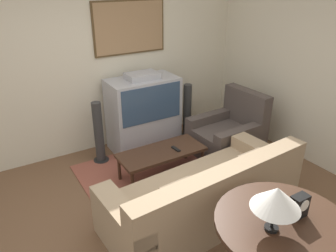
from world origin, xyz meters
The scene contains 14 objects.
ground_plane centered at (0.00, 0.00, 0.00)m, with size 12.00×12.00×0.00m, color brown.
wall_back centered at (0.01, 2.13, 1.36)m, with size 12.00×0.10×2.70m.
wall_right centered at (2.63, 0.00, 1.35)m, with size 0.06×12.00×2.70m.
area_rug centered at (0.50, 0.77, 0.01)m, with size 2.05×1.87×0.01m.
tv centered at (0.71, 1.72, 0.58)m, with size 1.07×0.59×1.23m.
couch centered at (0.49, -0.17, 0.29)m, with size 2.32×1.07×0.81m.
armchair centered at (1.74, 0.88, 0.29)m, with size 1.00×0.87×0.95m.
coffee_table centered at (0.51, 0.82, 0.35)m, with size 1.18×0.51×0.39m.
console_table centered at (0.44, -1.26, 0.70)m, with size 1.11×1.11×0.76m.
table_lamp centered at (0.29, -1.25, 1.06)m, with size 0.38×0.38×0.39m.
mantel_clock centered at (0.59, -1.25, 0.86)m, with size 0.15×0.10×0.20m.
remote centered at (0.69, 0.75, 0.40)m, with size 0.06×0.16×0.02m.
speaker_tower_left centered at (-0.07, 1.64, 0.44)m, with size 0.23×0.23×0.94m.
speaker_tower_right centered at (1.48, 1.64, 0.44)m, with size 0.23×0.23×0.94m.
Camera 1 is at (-1.41, -2.51, 2.56)m, focal length 35.00 mm.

